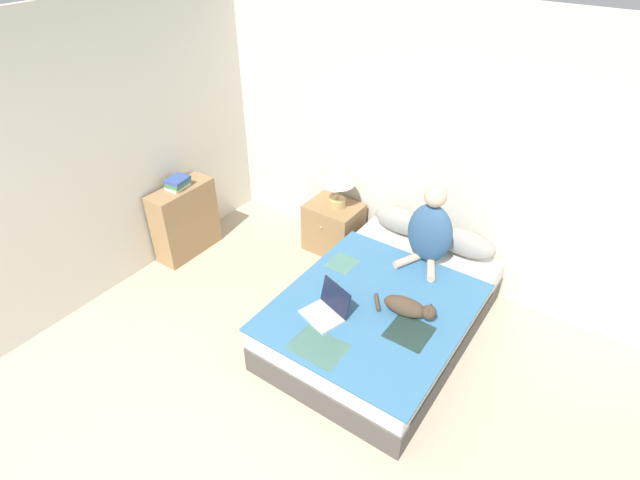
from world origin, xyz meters
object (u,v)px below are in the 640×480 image
object	(u,v)px
nightstand	(333,227)
table_lamp	(338,179)
book_stack_top	(178,183)
pillow_near	(402,221)
pillow_far	(464,243)
person_sitting	(430,231)
laptop_open	(327,310)
bookshelf	(185,220)
cat_tabby	(408,307)
bed	(383,313)

from	to	relation	value
nightstand	table_lamp	size ratio (longest dim) A/B	1.25
book_stack_top	pillow_near	bearing A→B (deg)	26.90
pillow_far	person_sitting	size ratio (longest dim) A/B	0.76
laptop_open	bookshelf	xyz separation A→B (m)	(-2.02, 0.37, -0.12)
bookshelf	book_stack_top	bearing A→B (deg)	-156.11
table_lamp	person_sitting	bearing A→B (deg)	-10.79
pillow_near	laptop_open	world-z (taller)	pillow_near
pillow_near	table_lamp	distance (m)	0.75
nightstand	table_lamp	xyz separation A→B (m)	(0.04, 0.01, 0.58)
pillow_near	nightstand	bearing A→B (deg)	-173.78
pillow_near	cat_tabby	xyz separation A→B (m)	(0.58, -1.01, -0.04)
book_stack_top	pillow_far	bearing A→B (deg)	21.11
table_lamp	cat_tabby	bearing A→B (deg)	-36.24
pillow_near	cat_tabby	world-z (taller)	pillow_near
pillow_far	bookshelf	xyz separation A→B (m)	(-2.59, -1.00, -0.19)
bed	nightstand	distance (m)	1.32
bed	bookshelf	size ratio (longest dim) A/B	2.65
laptop_open	nightstand	world-z (taller)	laptop_open
pillow_near	pillow_far	size ratio (longest dim) A/B	1.00
pillow_far	person_sitting	xyz separation A→B (m)	(-0.23, -0.28, 0.19)
cat_tabby	pillow_near	bearing A→B (deg)	113.56
nightstand	pillow_near	bearing A→B (deg)	6.22
pillow_far	book_stack_top	size ratio (longest dim) A/B	2.45
person_sitting	cat_tabby	size ratio (longest dim) A/B	1.39
pillow_far	laptop_open	size ratio (longest dim) A/B	1.50
cat_tabby	nightstand	distance (m)	1.63
table_lamp	pillow_far	bearing A→B (deg)	3.15
person_sitting	pillow_far	bearing A→B (deg)	50.58
person_sitting	book_stack_top	size ratio (longest dim) A/B	3.21
pillow_far	nightstand	size ratio (longest dim) A/B	1.07
pillow_far	book_stack_top	bearing A→B (deg)	-158.89
laptop_open	book_stack_top	bearing A→B (deg)	-172.57
laptop_open	bed	bearing A→B (deg)	80.33
pillow_near	bed	bearing A→B (deg)	-70.57
bookshelf	bed	bearing A→B (deg)	3.02
cat_tabby	nightstand	bearing A→B (deg)	138.55
cat_tabby	table_lamp	xyz separation A→B (m)	(-1.27, 0.93, 0.32)
cat_tabby	table_lamp	world-z (taller)	table_lamp
bed	bookshelf	xyz separation A→B (m)	(-2.28, -0.12, 0.16)
pillow_near	table_lamp	bearing A→B (deg)	-174.07
bed	pillow_far	xyz separation A→B (m)	(0.31, 0.88, 0.35)
bed	nightstand	world-z (taller)	nightstand
table_lamp	book_stack_top	world-z (taller)	table_lamp
pillow_near	table_lamp	size ratio (longest dim) A/B	1.33
nightstand	bookshelf	size ratio (longest dim) A/B	0.71
bed	person_sitting	distance (m)	0.81
nightstand	bookshelf	bearing A→B (deg)	-143.28
nightstand	table_lamp	distance (m)	0.58
pillow_near	table_lamp	world-z (taller)	table_lamp
table_lamp	bed	bearing A→B (deg)	-38.64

